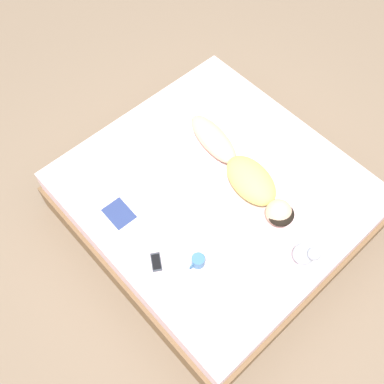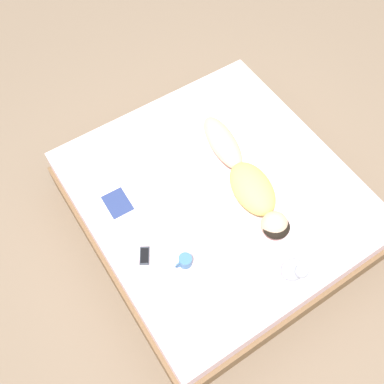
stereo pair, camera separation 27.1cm
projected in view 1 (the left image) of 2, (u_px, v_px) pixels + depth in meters
ground_plane at (213, 216)px, 3.81m from camera, size 12.00×12.00×0.00m
bed at (214, 202)px, 3.60m from camera, size 1.97×2.09×0.50m
person at (244, 173)px, 3.33m from camera, size 0.38×1.20×0.20m
open_magazine at (133, 204)px, 3.29m from camera, size 0.52×0.33×0.01m
coffee_mug at (198, 261)px, 3.02m from camera, size 0.13×0.09×0.08m
cell_phone at (156, 262)px, 3.06m from camera, size 0.13×0.15×0.01m
plush_toy at (306, 254)px, 3.00m from camera, size 0.17×0.18×0.21m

